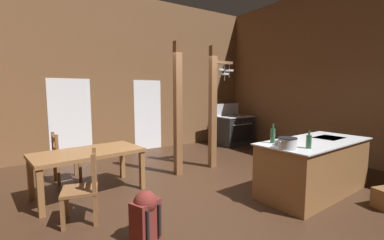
{
  "coord_description": "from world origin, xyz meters",
  "views": [
    {
      "loc": [
        -2.59,
        -3.45,
        1.74
      ],
      "look_at": [
        0.26,
        1.01,
        1.14
      ],
      "focal_mm": 23.94,
      "sensor_mm": 36.0,
      "label": 1
    }
  ],
  "objects_px": {
    "mixing_bowl_on_counter": "(281,143)",
    "bottle_tall_on_counter": "(273,135)",
    "dining_table": "(88,156)",
    "stove_range": "(233,130)",
    "backpack": "(145,214)",
    "ladderback_chair_near_window": "(64,158)",
    "stockpot_on_counter": "(287,143)",
    "bottle_short_on_counter": "(309,141)",
    "kitchen_island": "(314,167)",
    "ladderback_chair_by_post": "(84,188)"
  },
  "relations": [
    {
      "from": "backpack",
      "to": "bottle_tall_on_counter",
      "type": "distance_m",
      "value": 2.32
    },
    {
      "from": "ladderback_chair_by_post",
      "to": "bottle_tall_on_counter",
      "type": "relative_size",
      "value": 3.04
    },
    {
      "from": "dining_table",
      "to": "ladderback_chair_by_post",
      "type": "height_order",
      "value": "ladderback_chair_by_post"
    },
    {
      "from": "ladderback_chair_by_post",
      "to": "bottle_short_on_counter",
      "type": "bearing_deg",
      "value": -25.63
    },
    {
      "from": "ladderback_chair_by_post",
      "to": "backpack",
      "type": "xyz_separation_m",
      "value": [
        0.51,
        -0.87,
        -0.14
      ]
    },
    {
      "from": "ladderback_chair_by_post",
      "to": "stockpot_on_counter",
      "type": "distance_m",
      "value": 2.89
    },
    {
      "from": "mixing_bowl_on_counter",
      "to": "ladderback_chair_by_post",
      "type": "bearing_deg",
      "value": 159.3
    },
    {
      "from": "ladderback_chair_near_window",
      "to": "mixing_bowl_on_counter",
      "type": "bearing_deg",
      "value": -46.49
    },
    {
      "from": "dining_table",
      "to": "backpack",
      "type": "relative_size",
      "value": 3.04
    },
    {
      "from": "kitchen_island",
      "to": "ladderback_chair_near_window",
      "type": "height_order",
      "value": "ladderback_chair_near_window"
    },
    {
      "from": "dining_table",
      "to": "mixing_bowl_on_counter",
      "type": "relative_size",
      "value": 9.65
    },
    {
      "from": "mixing_bowl_on_counter",
      "to": "bottle_tall_on_counter",
      "type": "xyz_separation_m",
      "value": [
        0.04,
        0.19,
        0.09
      ]
    },
    {
      "from": "ladderback_chair_near_window",
      "to": "mixing_bowl_on_counter",
      "type": "height_order",
      "value": "mixing_bowl_on_counter"
    },
    {
      "from": "dining_table",
      "to": "bottle_short_on_counter",
      "type": "relative_size",
      "value": 6.99
    },
    {
      "from": "dining_table",
      "to": "ladderback_chair_by_post",
      "type": "relative_size",
      "value": 1.91
    },
    {
      "from": "ladderback_chair_near_window",
      "to": "bottle_short_on_counter",
      "type": "distance_m",
      "value": 4.38
    },
    {
      "from": "stove_range",
      "to": "backpack",
      "type": "height_order",
      "value": "stove_range"
    },
    {
      "from": "ladderback_chair_by_post",
      "to": "backpack",
      "type": "relative_size",
      "value": 1.59
    },
    {
      "from": "dining_table",
      "to": "ladderback_chair_near_window",
      "type": "relative_size",
      "value": 1.91
    },
    {
      "from": "kitchen_island",
      "to": "dining_table",
      "type": "height_order",
      "value": "kitchen_island"
    },
    {
      "from": "kitchen_island",
      "to": "backpack",
      "type": "xyz_separation_m",
      "value": [
        -2.98,
        0.21,
        -0.14
      ]
    },
    {
      "from": "ladderback_chair_near_window",
      "to": "bottle_short_on_counter",
      "type": "xyz_separation_m",
      "value": [
        2.9,
        -3.23,
        0.56
      ]
    },
    {
      "from": "kitchen_island",
      "to": "mixing_bowl_on_counter",
      "type": "height_order",
      "value": "mixing_bowl_on_counter"
    },
    {
      "from": "stove_range",
      "to": "ladderback_chair_by_post",
      "type": "height_order",
      "value": "stove_range"
    },
    {
      "from": "bottle_tall_on_counter",
      "to": "bottle_short_on_counter",
      "type": "height_order",
      "value": "bottle_tall_on_counter"
    },
    {
      "from": "kitchen_island",
      "to": "bottle_tall_on_counter",
      "type": "bearing_deg",
      "value": 161.84
    },
    {
      "from": "ladderback_chair_near_window",
      "to": "bottle_short_on_counter",
      "type": "height_order",
      "value": "bottle_short_on_counter"
    },
    {
      "from": "mixing_bowl_on_counter",
      "to": "bottle_tall_on_counter",
      "type": "relative_size",
      "value": 0.6
    },
    {
      "from": "ladderback_chair_near_window",
      "to": "stockpot_on_counter",
      "type": "relative_size",
      "value": 2.77
    },
    {
      "from": "stockpot_on_counter",
      "to": "stove_range",
      "type": "bearing_deg",
      "value": 57.74
    },
    {
      "from": "bottle_short_on_counter",
      "to": "mixing_bowl_on_counter",
      "type": "bearing_deg",
      "value": 115.16
    },
    {
      "from": "mixing_bowl_on_counter",
      "to": "stove_range",
      "type": "bearing_deg",
      "value": 57.65
    },
    {
      "from": "ladderback_chair_by_post",
      "to": "mixing_bowl_on_counter",
      "type": "distance_m",
      "value": 2.91
    },
    {
      "from": "ladderback_chair_near_window",
      "to": "stockpot_on_counter",
      "type": "distance_m",
      "value": 4.07
    },
    {
      "from": "backpack",
      "to": "bottle_short_on_counter",
      "type": "relative_size",
      "value": 2.3
    },
    {
      "from": "stockpot_on_counter",
      "to": "mixing_bowl_on_counter",
      "type": "bearing_deg",
      "value": 59.38
    },
    {
      "from": "backpack",
      "to": "bottle_tall_on_counter",
      "type": "xyz_separation_m",
      "value": [
        2.21,
        0.04,
        0.71
      ]
    },
    {
      "from": "dining_table",
      "to": "stockpot_on_counter",
      "type": "relative_size",
      "value": 5.29
    },
    {
      "from": "kitchen_island",
      "to": "ladderback_chair_by_post",
      "type": "bearing_deg",
      "value": 162.89
    },
    {
      "from": "dining_table",
      "to": "mixing_bowl_on_counter",
      "type": "bearing_deg",
      "value": -38.44
    },
    {
      "from": "backpack",
      "to": "mixing_bowl_on_counter",
      "type": "bearing_deg",
      "value": -3.92
    },
    {
      "from": "ladderback_chair_by_post",
      "to": "ladderback_chair_near_window",
      "type": "bearing_deg",
      "value": 91.37
    },
    {
      "from": "backpack",
      "to": "stockpot_on_counter",
      "type": "height_order",
      "value": "stockpot_on_counter"
    },
    {
      "from": "dining_table",
      "to": "stockpot_on_counter",
      "type": "bearing_deg",
      "value": -42.64
    },
    {
      "from": "stockpot_on_counter",
      "to": "ladderback_chair_near_window",
      "type": "bearing_deg",
      "value": 130.31
    },
    {
      "from": "kitchen_island",
      "to": "backpack",
      "type": "bearing_deg",
      "value": 175.99
    },
    {
      "from": "kitchen_island",
      "to": "bottle_tall_on_counter",
      "type": "distance_m",
      "value": 1.0
    },
    {
      "from": "dining_table",
      "to": "ladderback_chair_near_window",
      "type": "distance_m",
      "value": 0.99
    },
    {
      "from": "bottle_tall_on_counter",
      "to": "bottle_short_on_counter",
      "type": "xyz_separation_m",
      "value": [
        0.13,
        -0.55,
        -0.02
      ]
    },
    {
      "from": "dining_table",
      "to": "bottle_tall_on_counter",
      "type": "relative_size",
      "value": 5.8
    }
  ]
}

